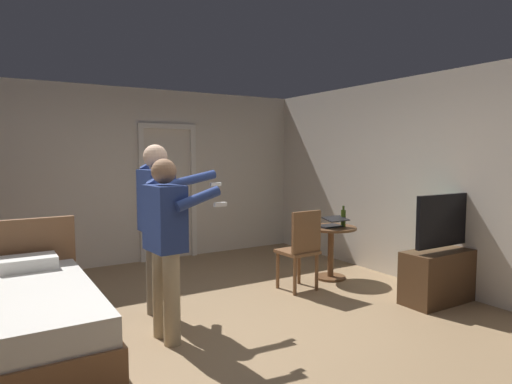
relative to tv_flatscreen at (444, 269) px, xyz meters
name	(u,v)px	position (x,y,z in m)	size (l,w,h in m)	color
ground_plane	(223,333)	(-2.57, 0.49, -0.37)	(6.84, 6.84, 0.00)	#997A56
wall_back	(126,176)	(-2.57, 3.66, 0.96)	(5.98, 0.12, 2.65)	silver
wall_right	(431,181)	(0.36, 0.49, 0.96)	(0.12, 6.45, 2.65)	silver
doorway_frame	(168,182)	(-1.94, 3.58, 0.85)	(0.93, 0.08, 2.13)	white
tv_flatscreen	(444,269)	(0.00, 0.00, 0.00)	(1.08, 0.40, 1.22)	#4C331E
side_table	(331,243)	(-0.50, 1.36, 0.11)	(0.67, 0.67, 0.70)	brown
laptop	(332,223)	(-0.53, 1.32, 0.38)	(0.33, 0.34, 0.15)	black
bottle_on_table	(343,218)	(-0.36, 1.28, 0.45)	(0.06, 0.06, 0.28)	#3D5115
wooden_chair	(301,247)	(-1.17, 1.14, 0.18)	(0.44, 0.44, 0.99)	brown
person_blue_shirt	(166,238)	(-3.06, 0.62, 0.56)	(0.65, 0.56, 1.63)	tan
person_striped_shirt	(158,218)	(-2.93, 1.22, 0.65)	(0.76, 0.55, 1.76)	gray
suitcase_dark	(24,286)	(-4.07, 2.47, -0.20)	(0.47, 0.33, 0.34)	#4C1919
suitcase_small	(25,286)	(-4.07, 2.44, -0.19)	(0.56, 0.34, 0.36)	#1E2D38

